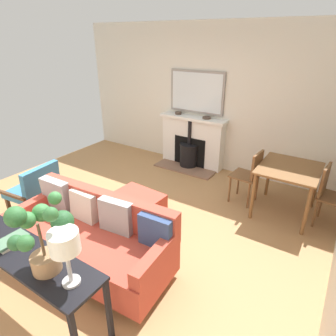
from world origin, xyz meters
name	(u,v)px	position (x,y,z in m)	size (l,w,h in m)	color
ground_plane	(114,225)	(0.00, 0.00, 0.00)	(5.32, 5.48, 0.01)	#A87A4C
wall_left	(203,98)	(-2.66, 0.00, 1.36)	(0.12, 5.48, 2.71)	beige
fireplace	(192,144)	(-2.44, -0.10, 0.45)	(0.64, 1.38, 1.01)	brown
mirror_over_mantel	(197,92)	(-2.57, -0.10, 1.47)	(0.04, 1.13, 0.80)	gray
mantel_bowl_near	(178,113)	(-2.48, -0.45, 1.04)	(0.13, 0.13, 0.05)	#47382D
mantel_bowl_far	(207,118)	(-2.48, 0.18, 1.04)	(0.16, 0.16, 0.04)	#47382D
sofa	(92,238)	(0.69, 0.34, 0.37)	(0.91, 1.95, 0.86)	#B2B2B7
ottoman	(135,205)	(-0.29, 0.16, 0.23)	(0.69, 0.75, 0.37)	#B2B2B7
armchair_accent	(36,187)	(0.39, -1.12, 0.45)	(0.73, 0.65, 0.81)	#4C3321
console_table	(26,259)	(1.44, 0.35, 0.64)	(0.41, 1.66, 0.72)	black
table_lamp_far_end	(65,245)	(1.44, 0.97, 1.09)	(0.22, 0.22, 0.47)	#B2B2B7
potted_plant	(41,233)	(1.45, 0.69, 1.08)	(0.48, 0.47, 0.67)	#99704C
book_stack	(11,242)	(1.44, 0.15, 0.75)	(0.28, 0.18, 0.05)	beige
dining_table	(289,174)	(-1.63, 1.92, 0.65)	(0.91, 0.81, 0.75)	brown
dining_chair_near_fireplace	(250,173)	(-1.62, 1.38, 0.52)	(0.43, 0.43, 0.88)	brown
dining_chair_by_back_wall	(329,192)	(-1.64, 2.46, 0.52)	(0.44, 0.44, 0.88)	brown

